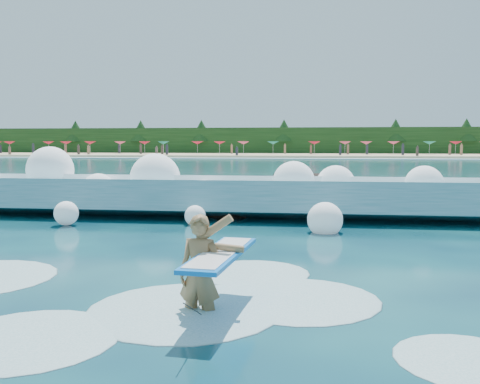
# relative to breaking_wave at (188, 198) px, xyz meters

# --- Properties ---
(ground) EXTENTS (200.00, 200.00, 0.00)m
(ground) POSITION_rel_breaking_wave_xyz_m (0.84, -6.54, -0.56)
(ground) COLOR #072038
(ground) RESTS_ON ground
(beach) EXTENTS (140.00, 20.00, 0.40)m
(beach) POSITION_rel_breaking_wave_xyz_m (0.84, 71.46, -0.36)
(beach) COLOR tan
(beach) RESTS_ON ground
(wet_band) EXTENTS (140.00, 5.00, 0.08)m
(wet_band) POSITION_rel_breaking_wave_xyz_m (0.84, 60.46, -0.52)
(wet_band) COLOR silver
(wet_band) RESTS_ON ground
(treeline) EXTENTS (140.00, 4.00, 5.00)m
(treeline) POSITION_rel_breaking_wave_xyz_m (0.84, 81.46, 1.94)
(treeline) COLOR black
(treeline) RESTS_ON ground
(breaking_wave) EXTENTS (18.56, 2.87, 1.60)m
(breaking_wave) POSITION_rel_breaking_wave_xyz_m (0.00, 0.00, 0.00)
(breaking_wave) COLOR teal
(breaking_wave) RESTS_ON ground
(rock_cluster) EXTENTS (8.26, 3.50, 1.47)m
(rock_cluster) POSITION_rel_breaking_wave_xyz_m (0.82, 1.07, -0.09)
(rock_cluster) COLOR black
(rock_cluster) RESTS_ON ground
(surfer_with_board) EXTENTS (0.97, 2.86, 1.65)m
(surfer_with_board) POSITION_rel_breaking_wave_xyz_m (2.58, -9.70, 0.05)
(surfer_with_board) COLOR olive
(surfer_with_board) RESTS_ON ground
(wave_spray) EXTENTS (15.61, 4.47, 2.34)m
(wave_spray) POSITION_rel_breaking_wave_xyz_m (-0.39, 0.00, 0.51)
(wave_spray) COLOR white
(wave_spray) RESTS_ON ground
(surf_foam) EXTENTS (9.65, 5.72, 0.14)m
(surf_foam) POSITION_rel_breaking_wave_xyz_m (1.58, -9.13, -0.56)
(surf_foam) COLOR silver
(surf_foam) RESTS_ON ground
(beach_umbrellas) EXTENTS (110.50, 6.78, 0.50)m
(beach_umbrellas) POSITION_rel_breaking_wave_xyz_m (0.79, 73.18, 1.69)
(beach_umbrellas) COLOR red
(beach_umbrellas) RESTS_ON ground
(beachgoers) EXTENTS (88.37, 14.07, 1.93)m
(beachgoers) POSITION_rel_breaking_wave_xyz_m (-0.57, 67.70, 0.49)
(beachgoers) COLOR #3F332D
(beachgoers) RESTS_ON ground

